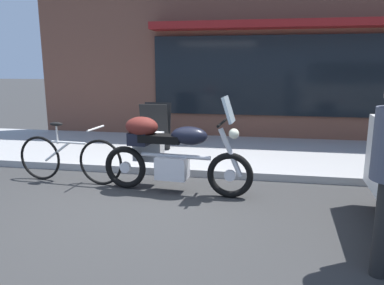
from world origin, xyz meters
The scene contains 4 objects.
ground_plane centered at (0.00, 0.00, 0.00)m, with size 80.00×80.00×0.00m, color #313131.
touring_motorcycle centered at (0.17, 0.58, 0.60)m, with size 2.19×0.78×1.40m.
parked_bicycle centered at (-1.43, 0.71, 0.38)m, with size 1.76×0.48×0.94m.
sandwich_board_sign centered at (-0.59, 2.66, 0.59)m, with size 0.55×0.41×0.93m.
Camera 1 is at (1.41, -4.33, 1.79)m, focal length 34.22 mm.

